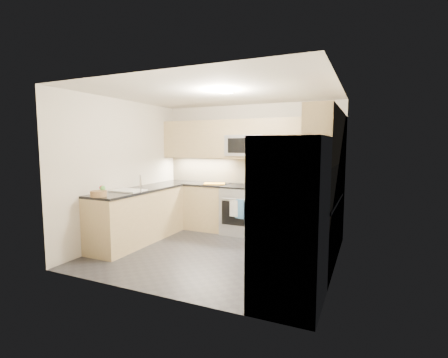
# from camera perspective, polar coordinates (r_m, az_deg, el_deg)

# --- Properties ---
(floor) EXTENTS (3.60, 3.20, 0.00)m
(floor) POSITION_cam_1_polar(r_m,az_deg,el_deg) (5.30, -1.60, -12.84)
(floor) COLOR #26262B
(floor) RESTS_ON ground
(ceiling) EXTENTS (3.60, 3.20, 0.02)m
(ceiling) POSITION_cam_1_polar(r_m,az_deg,el_deg) (5.07, -1.68, 14.95)
(ceiling) COLOR beige
(ceiling) RESTS_ON wall_back
(wall_back) EXTENTS (3.60, 0.02, 2.50)m
(wall_back) POSITION_cam_1_polar(r_m,az_deg,el_deg) (6.51, 4.53, 1.93)
(wall_back) COLOR beige
(wall_back) RESTS_ON floor
(wall_front) EXTENTS (3.60, 0.02, 2.50)m
(wall_front) POSITION_cam_1_polar(r_m,az_deg,el_deg) (3.67, -12.62, -1.35)
(wall_front) COLOR beige
(wall_front) RESTS_ON floor
(wall_left) EXTENTS (0.02, 3.20, 2.50)m
(wall_left) POSITION_cam_1_polar(r_m,az_deg,el_deg) (6.04, -17.20, 1.36)
(wall_left) COLOR beige
(wall_left) RESTS_ON floor
(wall_right) EXTENTS (0.02, 3.20, 2.50)m
(wall_right) POSITION_cam_1_polar(r_m,az_deg,el_deg) (4.55, 19.22, -0.14)
(wall_right) COLOR beige
(wall_right) RESTS_ON floor
(base_cab_back_left) EXTENTS (1.42, 0.60, 0.90)m
(base_cab_back_left) POSITION_cam_1_polar(r_m,az_deg,el_deg) (6.79, -5.11, -4.72)
(base_cab_back_left) COLOR tan
(base_cab_back_left) RESTS_ON floor
(base_cab_back_right) EXTENTS (1.42, 0.60, 0.90)m
(base_cab_back_right) POSITION_cam_1_polar(r_m,az_deg,el_deg) (6.04, 13.32, -6.20)
(base_cab_back_right) COLOR tan
(base_cab_back_right) RESTS_ON floor
(base_cab_right) EXTENTS (0.60, 1.70, 0.90)m
(base_cab_right) POSITION_cam_1_polar(r_m,az_deg,el_deg) (4.87, 15.49, -9.20)
(base_cab_right) COLOR tan
(base_cab_right) RESTS_ON floor
(base_cab_peninsula) EXTENTS (0.60, 2.00, 0.90)m
(base_cab_peninsula) POSITION_cam_1_polar(r_m,az_deg,el_deg) (5.96, -14.78, -6.41)
(base_cab_peninsula) COLOR tan
(base_cab_peninsula) RESTS_ON floor
(countertop_back_left) EXTENTS (1.42, 0.63, 0.04)m
(countertop_back_left) POSITION_cam_1_polar(r_m,az_deg,el_deg) (6.72, -5.15, -0.78)
(countertop_back_left) COLOR black
(countertop_back_left) RESTS_ON base_cab_back_left
(countertop_back_right) EXTENTS (1.42, 0.63, 0.04)m
(countertop_back_right) POSITION_cam_1_polar(r_m,az_deg,el_deg) (5.96, 13.43, -1.78)
(countertop_back_right) COLOR black
(countertop_back_right) RESTS_ON base_cab_back_right
(countertop_right) EXTENTS (0.63, 1.70, 0.04)m
(countertop_right) POSITION_cam_1_polar(r_m,az_deg,el_deg) (4.77, 15.65, -3.75)
(countertop_right) COLOR black
(countertop_right) RESTS_ON base_cab_right
(countertop_peninsula) EXTENTS (0.63, 2.00, 0.04)m
(countertop_peninsula) POSITION_cam_1_polar(r_m,az_deg,el_deg) (5.88, -14.90, -1.93)
(countertop_peninsula) COLOR black
(countertop_peninsula) RESTS_ON base_cab_peninsula
(upper_cab_back) EXTENTS (3.60, 0.35, 0.75)m
(upper_cab_back) POSITION_cam_1_polar(r_m,az_deg,el_deg) (6.33, 4.04, 7.03)
(upper_cab_back) COLOR tan
(upper_cab_back) RESTS_ON wall_back
(upper_cab_right) EXTENTS (0.35, 1.95, 0.75)m
(upper_cab_right) POSITION_cam_1_polar(r_m,az_deg,el_deg) (4.82, 17.66, 7.09)
(upper_cab_right) COLOR tan
(upper_cab_right) RESTS_ON wall_right
(backsplash_back) EXTENTS (3.60, 0.01, 0.51)m
(backsplash_back) POSITION_cam_1_polar(r_m,az_deg,el_deg) (6.50, 4.52, 1.44)
(backsplash_back) COLOR tan
(backsplash_back) RESTS_ON wall_back
(backsplash_right) EXTENTS (0.01, 2.30, 0.51)m
(backsplash_right) POSITION_cam_1_polar(r_m,az_deg,el_deg) (5.00, 19.60, -0.26)
(backsplash_right) COLOR tan
(backsplash_right) RESTS_ON wall_right
(gas_range) EXTENTS (0.76, 0.65, 0.91)m
(gas_range) POSITION_cam_1_polar(r_m,az_deg,el_deg) (6.31, 3.47, -5.48)
(gas_range) COLOR #9A9DA1
(gas_range) RESTS_ON floor
(range_cooktop) EXTENTS (0.76, 0.65, 0.03)m
(range_cooktop) POSITION_cam_1_polar(r_m,az_deg,el_deg) (6.23, 3.50, -1.34)
(range_cooktop) COLOR black
(range_cooktop) RESTS_ON gas_range
(oven_door_glass) EXTENTS (0.62, 0.02, 0.45)m
(oven_door_glass) POSITION_cam_1_polar(r_m,az_deg,el_deg) (6.01, 2.35, -6.11)
(oven_door_glass) COLOR black
(oven_door_glass) RESTS_ON gas_range
(oven_handle) EXTENTS (0.60, 0.02, 0.02)m
(oven_handle) POSITION_cam_1_polar(r_m,az_deg,el_deg) (5.94, 2.29, -3.60)
(oven_handle) COLOR #B2B5BA
(oven_handle) RESTS_ON gas_range
(microwave) EXTENTS (0.76, 0.40, 0.40)m
(microwave) POSITION_cam_1_polar(r_m,az_deg,el_deg) (6.30, 3.95, 5.89)
(microwave) COLOR #9D9EA4
(microwave) RESTS_ON upper_cab_back
(microwave_door) EXTENTS (0.60, 0.01, 0.28)m
(microwave_door) POSITION_cam_1_polar(r_m,az_deg,el_deg) (6.11, 3.28, 5.90)
(microwave_door) COLOR black
(microwave_door) RESTS_ON microwave
(refrigerator) EXTENTS (0.70, 0.90, 1.80)m
(refrigerator) POSITION_cam_1_polar(r_m,az_deg,el_deg) (3.53, 11.61, -7.38)
(refrigerator) COLOR #A4A8AC
(refrigerator) RESTS_ON floor
(fridge_handle_left) EXTENTS (0.02, 0.02, 1.20)m
(fridge_handle_left) POSITION_cam_1_polar(r_m,az_deg,el_deg) (3.45, 4.91, -6.75)
(fridge_handle_left) COLOR #B2B5BA
(fridge_handle_left) RESTS_ON refrigerator
(fridge_handle_right) EXTENTS (0.02, 0.02, 1.20)m
(fridge_handle_right) POSITION_cam_1_polar(r_m,az_deg,el_deg) (3.79, 6.73, -5.63)
(fridge_handle_right) COLOR #B2B5BA
(fridge_handle_right) RESTS_ON refrigerator
(sink_basin) EXTENTS (0.52, 0.38, 0.16)m
(sink_basin) POSITION_cam_1_polar(r_m,az_deg,el_deg) (5.70, -16.48, -2.63)
(sink_basin) COLOR white
(sink_basin) RESTS_ON base_cab_peninsula
(faucet) EXTENTS (0.03, 0.03, 0.28)m
(faucet) POSITION_cam_1_polar(r_m,az_deg,el_deg) (5.50, -14.49, -0.76)
(faucet) COLOR silver
(faucet) RESTS_ON countertop_peninsula
(utensil_bowl) EXTENTS (0.35, 0.35, 0.15)m
(utensil_bowl) POSITION_cam_1_polar(r_m,az_deg,el_deg) (5.90, 15.98, -0.99)
(utensil_bowl) COLOR #55C758
(utensil_bowl) RESTS_ON countertop_back_right
(cutting_board) EXTENTS (0.49, 0.42, 0.01)m
(cutting_board) POSITION_cam_1_polar(r_m,az_deg,el_deg) (6.44, -1.72, -0.81)
(cutting_board) COLOR orange
(cutting_board) RESTS_ON countertop_back_left
(fruit_basket) EXTENTS (0.24, 0.24, 0.09)m
(fruit_basket) POSITION_cam_1_polar(r_m,az_deg,el_deg) (5.20, -21.20, -2.44)
(fruit_basket) COLOR olive
(fruit_basket) RESTS_ON countertop_peninsula
(fruit_apple) EXTENTS (0.08, 0.08, 0.08)m
(fruit_apple) POSITION_cam_1_polar(r_m,az_deg,el_deg) (5.32, -20.66, -1.46)
(fruit_apple) COLOR red
(fruit_apple) RESTS_ON fruit_basket
(fruit_pear) EXTENTS (0.08, 0.08, 0.08)m
(fruit_pear) POSITION_cam_1_polar(r_m,az_deg,el_deg) (5.27, -20.53, -1.53)
(fruit_pear) COLOR #58AC4A
(fruit_pear) RESTS_ON fruit_basket
(dish_towel_check) EXTENTS (0.16, 0.03, 0.31)m
(dish_towel_check) POSITION_cam_1_polar(r_m,az_deg,el_deg) (5.97, 1.72, -5.20)
(dish_towel_check) COLOR silver
(dish_towel_check) RESTS_ON oven_handle
(dish_towel_blue) EXTENTS (0.19, 0.06, 0.36)m
(dish_towel_blue) POSITION_cam_1_polar(r_m,az_deg,el_deg) (5.93, 2.72, -5.28)
(dish_towel_blue) COLOR teal
(dish_towel_blue) RESTS_ON oven_handle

